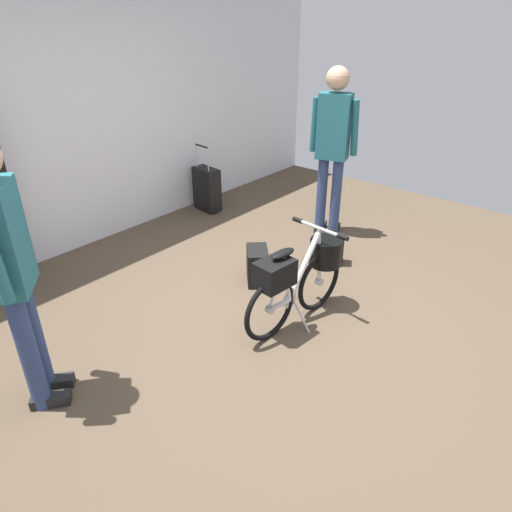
% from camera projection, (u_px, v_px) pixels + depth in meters
% --- Properties ---
extents(ground_plane, '(7.51, 7.51, 0.00)m').
position_uv_depth(ground_plane, '(279.00, 334.00, 3.58)').
color(ground_plane, brown).
extents(back_wall, '(7.51, 0.10, 3.04)m').
position_uv_depth(back_wall, '(64.00, 96.00, 4.35)').
color(back_wall, silver).
rests_on(back_wall, ground_plane).
extents(folding_bike_foreground, '(1.09, 0.53, 0.77)m').
position_uv_depth(folding_bike_foreground, '(300.00, 275.00, 3.56)').
color(folding_bike_foreground, black).
rests_on(folding_bike_foreground, ground_plane).
extents(visitor_near_wall, '(0.39, 0.43, 1.69)m').
position_uv_depth(visitor_near_wall, '(9.00, 265.00, 2.54)').
color(visitor_near_wall, navy).
rests_on(visitor_near_wall, ground_plane).
extents(visitor_browsing, '(0.34, 0.51, 1.77)m').
position_uv_depth(visitor_browsing, '(333.00, 142.00, 4.77)').
color(visitor_browsing, navy).
rests_on(visitor_browsing, ground_plane).
extents(rolling_suitcase, '(0.23, 0.38, 0.83)m').
position_uv_depth(rolling_suitcase, '(207.00, 188.00, 5.72)').
color(rolling_suitcase, black).
rests_on(rolling_suitcase, ground_plane).
extents(backpack_on_floor, '(0.35, 0.35, 0.33)m').
position_uv_depth(backpack_on_floor, '(258.00, 266.00, 4.22)').
color(backpack_on_floor, black).
rests_on(backpack_on_floor, ground_plane).
extents(handbag_on_floor, '(0.27, 0.32, 0.31)m').
position_uv_depth(handbag_on_floor, '(329.00, 248.00, 4.55)').
color(handbag_on_floor, black).
rests_on(handbag_on_floor, ground_plane).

